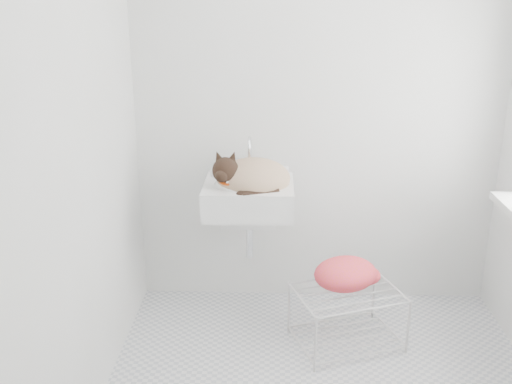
{
  "coord_description": "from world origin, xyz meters",
  "views": [
    {
      "loc": [
        -0.26,
        -2.4,
        1.89
      ],
      "look_at": [
        -0.35,
        0.5,
        0.88
      ],
      "focal_mm": 40.57,
      "sensor_mm": 36.0,
      "label": 1
    }
  ],
  "objects": [
    {
      "name": "back_wall",
      "position": [
        0.0,
        1.0,
        1.25
      ],
      "size": [
        2.2,
        0.02,
        2.5
      ],
      "primitive_type": "cube",
      "color": "silver",
      "rests_on": "ground"
    },
    {
      "name": "sink",
      "position": [
        -0.4,
        0.74,
        0.85
      ],
      "size": [
        0.51,
        0.45,
        0.2
      ],
      "primitive_type": "cube",
      "color": "white",
      "rests_on": "back_wall"
    },
    {
      "name": "left_wall",
      "position": [
        -1.1,
        0.0,
        1.25
      ],
      "size": [
        0.02,
        2.0,
        2.5
      ],
      "primitive_type": "cube",
      "color": "silver",
      "rests_on": "ground"
    },
    {
      "name": "wire_rack",
      "position": [
        0.16,
        0.44,
        0.15
      ],
      "size": [
        0.65,
        0.55,
        0.33
      ],
      "primitive_type": "cube",
      "rotation": [
        0.0,
        0.0,
        0.34
      ],
      "color": "silver",
      "rests_on": "floor"
    },
    {
      "name": "cat",
      "position": [
        -0.39,
        0.72,
        0.89
      ],
      "size": [
        0.45,
        0.38,
        0.28
      ],
      "rotation": [
        0.0,
        0.0,
        0.08
      ],
      "color": "tan",
      "rests_on": "sink"
    },
    {
      "name": "towel",
      "position": [
        0.14,
        0.49,
        0.36
      ],
      "size": [
        0.45,
        0.41,
        0.15
      ],
      "primitive_type": "ellipsoid",
      "rotation": [
        0.0,
        0.0,
        0.53
      ],
      "color": "#D64F00",
      "rests_on": "wire_rack"
    },
    {
      "name": "faucet",
      "position": [
        -0.4,
        0.92,
        0.99
      ],
      "size": [
        0.19,
        0.13,
        0.19
      ],
      "primitive_type": null,
      "color": "silver",
      "rests_on": "sink"
    }
  ]
}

